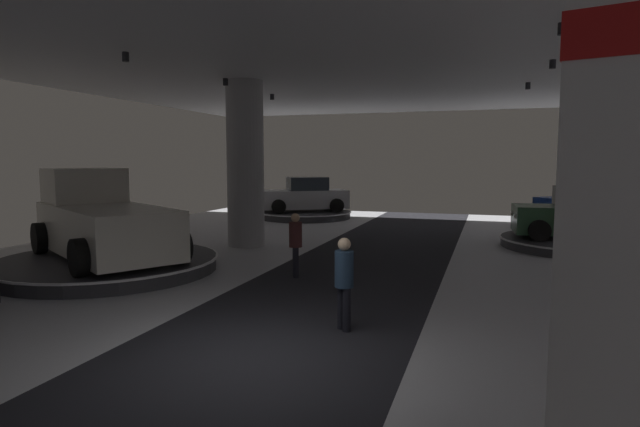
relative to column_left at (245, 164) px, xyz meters
The scene contains 13 objects.
ground 10.64m from the column_left, 63.38° to the right, with size 24.00×44.00×0.06m.
column_left is the anchor object (origin of this frame).
brand_sign_pylon 14.41m from the column_left, 51.82° to the right, with size 1.38×0.92×4.55m.
display_platform_deep_left 8.93m from the column_left, 96.54° to the left, with size 4.69×4.69×0.35m.
display_car_deep_left 8.73m from the column_left, 96.35° to the left, with size 4.53×3.71×1.71m.
display_platform_mid_left 5.76m from the column_left, 107.72° to the right, with size 5.68×5.68×0.36m.
pickup_truck_mid_left 5.30m from the column_left, 111.23° to the right, with size 5.61×4.63×2.30m.
display_platform_deep_right 14.54m from the column_left, 35.14° to the left, with size 5.77×5.77×0.30m.
display_car_deep_right 14.43m from the column_left, 35.16° to the left, with size 4.32×4.16×1.71m.
display_platform_far_right 11.40m from the column_left, 15.05° to the left, with size 5.09×5.09×0.32m.
display_car_far_right 11.26m from the column_left, 15.02° to the left, with size 4.33×2.46×1.71m.
visitor_walking_near 5.50m from the column_left, 50.28° to the right, with size 0.32×0.32×1.59m.
visitor_walking_far 9.52m from the column_left, 53.66° to the right, with size 0.32×0.32×1.59m.
Camera 1 is at (3.22, -6.62, 2.88)m, focal length 29.11 mm.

